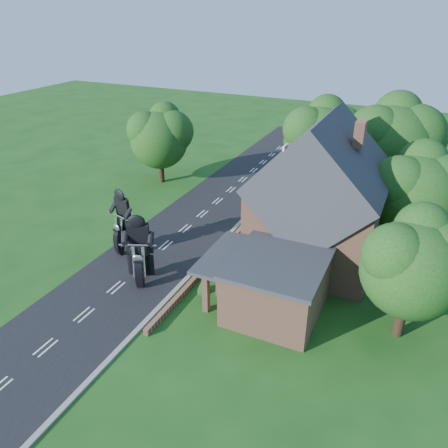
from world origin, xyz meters
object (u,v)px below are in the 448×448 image
at_px(motorcycle_follow, 127,242).
at_px(house, 319,202).
at_px(motorcycle_lead, 142,272).
at_px(garden_wall, 229,243).
at_px(annex, 275,284).

bearing_deg(motorcycle_follow, house, -144.35).
distance_m(house, motorcycle_lead, 12.59).
distance_m(garden_wall, motorcycle_lead, 7.39).
height_order(annex, motorcycle_follow, annex).
height_order(house, motorcycle_follow, house).
bearing_deg(motorcycle_follow, motorcycle_lead, 153.90).
relative_size(annex, motorcycle_lead, 4.44).
bearing_deg(house, motorcycle_follow, -158.88).
bearing_deg(motorcycle_lead, annex, 163.83).
xyz_separation_m(house, motorcycle_follow, (-12.59, -4.86, -3.60)).
relative_size(house, motorcycle_follow, 6.42).
xyz_separation_m(garden_wall, motorcycle_lead, (-3.10, -6.69, 0.54)).
distance_m(garden_wall, house, 7.52).
distance_m(annex, motorcycle_lead, 8.78).
bearing_deg(house, garden_wall, -170.83).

